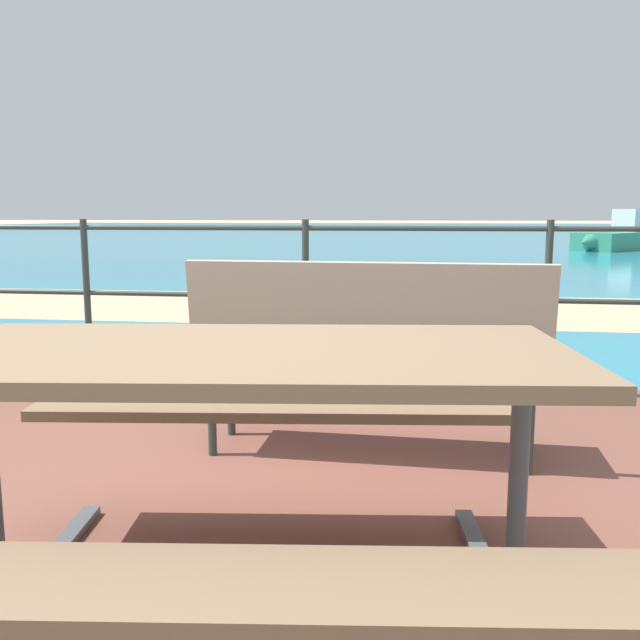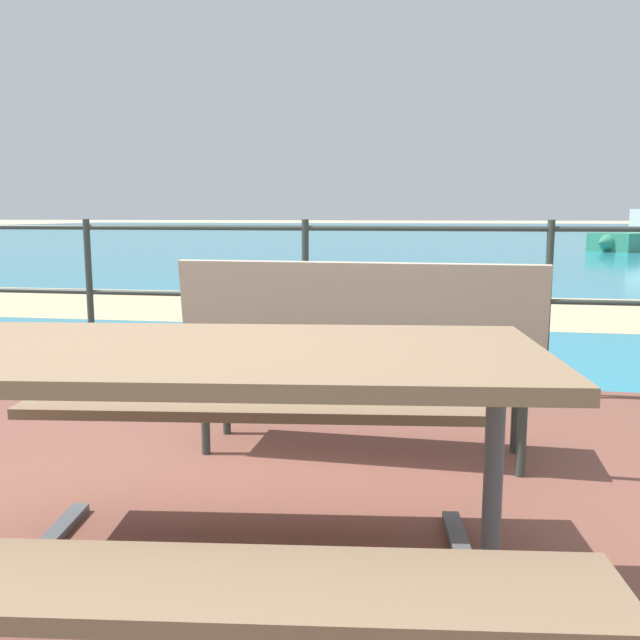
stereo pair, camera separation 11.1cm
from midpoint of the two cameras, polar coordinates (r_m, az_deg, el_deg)
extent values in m
plane|color=beige|center=(2.29, -13.36, -22.10)|extent=(240.00, 240.00, 0.00)
cube|color=brown|center=(2.27, -13.39, -21.45)|extent=(6.40, 5.20, 0.06)
cube|color=teal|center=(41.84, 7.28, 7.26)|extent=(90.00, 90.00, 0.01)
cube|color=tan|center=(8.46, 3.04, 1.00)|extent=(54.02, 3.18, 0.01)
cube|color=#7A6047|center=(1.73, -7.79, -2.98)|extent=(1.70, 0.93, 0.04)
cube|color=#7A6047|center=(1.31, -11.71, -21.27)|extent=(1.64, 0.45, 0.04)
cube|color=#7A6047|center=(2.35, -5.42, -7.33)|extent=(1.64, 0.45, 0.04)
cube|color=#4C5156|center=(2.22, -26.63, -21.64)|extent=(0.23, 1.39, 0.03)
cylinder|color=#4C5156|center=(1.87, 14.58, -14.41)|extent=(0.06, 0.06, 0.76)
cube|color=#4C5156|center=(2.04, 14.14, -23.81)|extent=(0.23, 1.39, 0.03)
cube|color=tan|center=(3.13, 3.08, -3.73)|extent=(1.58, 0.44, 0.04)
cube|color=tan|center=(2.91, 2.72, 0.36)|extent=(1.58, 0.12, 0.47)
cylinder|color=#2D3833|center=(3.33, 15.64, -7.06)|extent=(0.04, 0.04, 0.43)
cylinder|color=#2D3833|center=(3.04, 16.23, -8.60)|extent=(0.04, 0.04, 0.43)
cylinder|color=#2D3833|center=(3.47, -8.41, -6.16)|extent=(0.04, 0.04, 0.43)
cylinder|color=#2D3833|center=(3.20, -10.08, -7.52)|extent=(0.04, 0.04, 0.43)
cylinder|color=#2D3833|center=(4.79, -19.61, 1.54)|extent=(0.04, 0.04, 1.08)
cylinder|color=#2D3833|center=(4.30, -1.96, 1.28)|extent=(0.04, 0.04, 1.08)
cylinder|color=#2D3833|center=(4.30, 17.79, 0.84)|extent=(0.04, 0.04, 1.08)
cylinder|color=#2D3833|center=(4.27, -1.99, 7.73)|extent=(5.90, 0.03, 0.03)
cylinder|color=#2D3833|center=(4.30, -1.96, 1.99)|extent=(5.90, 0.03, 0.03)
cube|color=#338466|center=(24.95, 24.39, 6.12)|extent=(4.37, 4.71, 0.57)
cube|color=silver|center=(25.28, 24.85, 7.62)|extent=(1.71, 1.79, 0.75)
cone|color=#338466|center=(22.46, 21.33, 6.08)|extent=(0.72, 0.71, 0.51)
cone|color=#338466|center=(55.99, 24.52, 7.32)|extent=(0.57, 0.71, 0.66)
camera|label=1|loc=(0.06, -90.73, -0.11)|focal=38.05mm
camera|label=2|loc=(0.06, 89.27, 0.11)|focal=38.05mm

